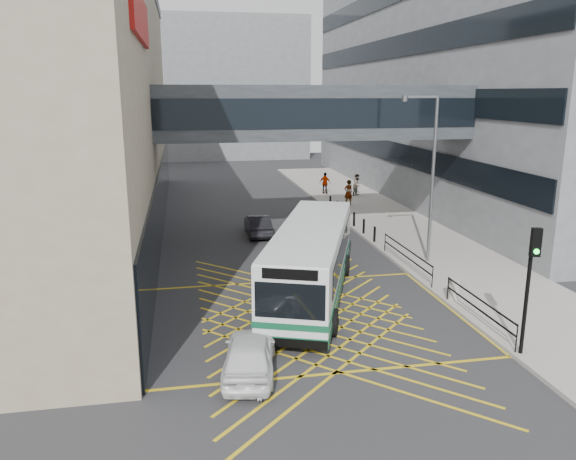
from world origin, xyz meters
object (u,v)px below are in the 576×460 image
bus (312,259)px  street_lamp (430,170)px  traffic_light (531,273)px  car_silver (312,218)px  litter_bin (454,289)px  pedestrian_b (357,185)px  car_dark (258,225)px  pedestrian_a (348,193)px  car_white (249,354)px  pedestrian_c (325,183)px

bus → street_lamp: size_ratio=1.39×
street_lamp → traffic_light: bearing=-94.3°
bus → traffic_light: size_ratio=2.65×
traffic_light → car_silver: bearing=108.3°
bus → street_lamp: (6.80, 3.58, 3.18)m
car_silver → litter_bin: bearing=122.5°
car_silver → bus: bearing=97.7°
traffic_light → pedestrian_b: size_ratio=2.42×
car_dark → pedestrian_b: size_ratio=2.27×
pedestrian_a → pedestrian_b: 4.30m
car_white → litter_bin: 10.27m
car_dark → litter_bin: (6.58, -12.85, -0.05)m
pedestrian_c → litter_bin: bearing=125.2°
car_dark → pedestrian_b: bearing=-131.1°
car_dark → pedestrian_a: size_ratio=2.10×
traffic_light → pedestrian_c: (1.10, 30.62, -1.93)m
bus → pedestrian_c: (6.67, 23.65, -0.64)m
traffic_light → street_lamp: 10.79m
pedestrian_b → street_lamp: bearing=-133.0°
street_lamp → pedestrian_c: bearing=92.6°
pedestrian_a → pedestrian_b: bearing=-129.6°
bus → litter_bin: bus is taller
pedestrian_c → pedestrian_b: bearing=-171.9°
car_dark → traffic_light: size_ratio=0.94×
litter_bin → pedestrian_c: (0.91, 25.36, 0.47)m
pedestrian_a → traffic_light: bearing=73.5°
street_lamp → pedestrian_a: (0.37, 14.88, -3.75)m
car_white → car_dark: 17.60m
street_lamp → litter_bin: (-1.03, -5.29, -4.29)m
litter_bin → car_dark: bearing=117.1°
traffic_light → litter_bin: size_ratio=5.04×
bus → car_dark: bearing=114.4°
car_silver → litter_bin: (2.87, -14.03, -0.11)m
traffic_light → pedestrian_c: bearing=98.3°
litter_bin → pedestrian_a: pedestrian_a is taller
car_silver → pedestrian_b: pedestrian_b is taller
pedestrian_b → pedestrian_c: (-2.42, 1.35, 0.00)m
pedestrian_a → pedestrian_c: pedestrian_a is taller
litter_bin → street_lamp: bearing=79.0°
car_silver → pedestrian_a: size_ratio=2.31×
car_white → pedestrian_c: size_ratio=2.37×
car_dark → car_silver: 3.89m
litter_bin → pedestrian_a: (1.40, 20.17, 0.54)m
pedestrian_a → pedestrian_c: 5.22m
bus → car_silver: bearing=97.0°
car_silver → litter_bin: size_ratio=5.21×
car_dark → traffic_light: 19.34m
bus → car_dark: (-0.82, 11.14, -1.07)m
car_silver → traffic_light: traffic_light is taller
car_silver → pedestrian_c: (3.78, 11.34, 0.36)m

